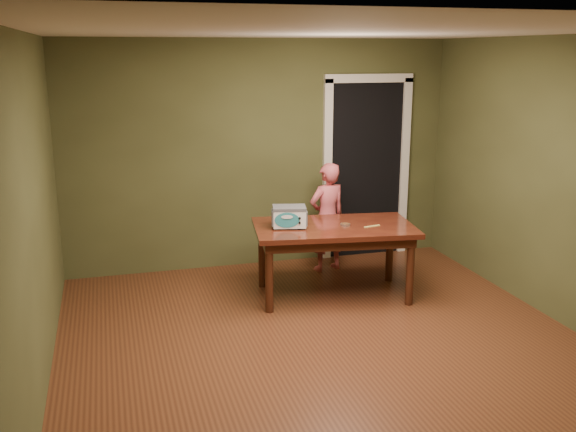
# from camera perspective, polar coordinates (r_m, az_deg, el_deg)

# --- Properties ---
(floor) EXTENTS (5.00, 5.00, 0.00)m
(floor) POSITION_cam_1_polar(r_m,az_deg,el_deg) (5.50, 4.00, -12.10)
(floor) COLOR brown
(floor) RESTS_ON ground
(room_shell) EXTENTS (4.52, 5.02, 2.61)m
(room_shell) POSITION_cam_1_polar(r_m,az_deg,el_deg) (4.98, 4.34, 5.78)
(room_shell) COLOR #4C502B
(room_shell) RESTS_ON ground
(doorway) EXTENTS (1.10, 0.66, 2.25)m
(doorway) POSITION_cam_1_polar(r_m,az_deg,el_deg) (8.11, 6.12, 4.42)
(doorway) COLOR black
(doorway) RESTS_ON ground
(dining_table) EXTENTS (1.71, 1.12, 0.75)m
(dining_table) POSITION_cam_1_polar(r_m,az_deg,el_deg) (6.51, 4.10, -1.68)
(dining_table) COLOR #36130C
(dining_table) RESTS_ON floor
(toy_oven) EXTENTS (0.39, 0.30, 0.21)m
(toy_oven) POSITION_cam_1_polar(r_m,az_deg,el_deg) (6.37, 0.11, -0.00)
(toy_oven) COLOR #4C4F54
(toy_oven) RESTS_ON dining_table
(baking_pan) EXTENTS (0.10, 0.10, 0.02)m
(baking_pan) POSITION_cam_1_polar(r_m,az_deg,el_deg) (6.48, 5.11, -0.76)
(baking_pan) COLOR silver
(baking_pan) RESTS_ON dining_table
(spatula) EXTENTS (0.18, 0.06, 0.01)m
(spatula) POSITION_cam_1_polar(r_m,az_deg,el_deg) (6.48, 7.49, -0.90)
(spatula) COLOR #D0BD5A
(spatula) RESTS_ON dining_table
(child) EXTENTS (0.51, 0.40, 1.25)m
(child) POSITION_cam_1_polar(r_m,az_deg,el_deg) (7.30, 3.51, -0.09)
(child) COLOR #CF555E
(child) RESTS_ON floor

